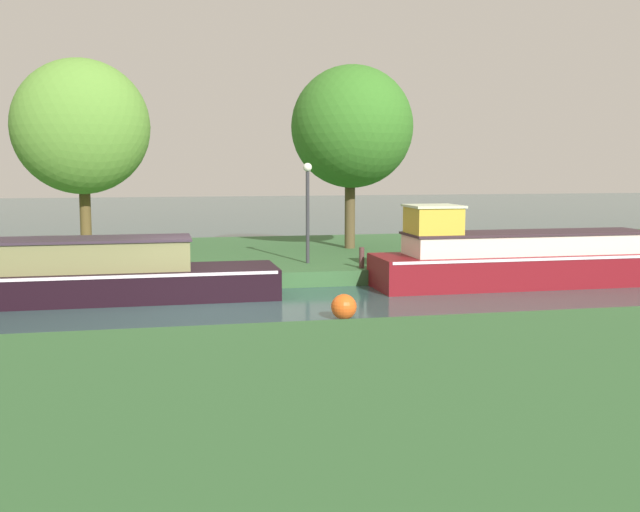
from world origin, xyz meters
The scene contains 10 objects.
ground_plane centered at (0.00, 0.00, 0.00)m, with size 120.00×120.00×0.00m, color #2D4B4B.
riverbank_far centered at (0.00, 7.00, 0.20)m, with size 72.00×10.00×0.40m, color #356034.
riverbank_near centered at (0.00, -9.00, 0.20)m, with size 72.00×10.00×0.40m, color #315D30.
black_barge centered at (-3.11, 1.20, 0.67)m, with size 9.09×2.00×2.16m.
maroon_narrowboat centered at (8.44, 1.20, 0.69)m, with size 8.38×1.97×2.11m.
willow_tree_centre centered at (-3.18, 8.10, 4.27)m, with size 4.22×3.28×5.98m.
willow_tree_right centered at (5.22, 7.04, 4.31)m, with size 3.88×4.09×5.87m.
lamp_post centered at (3.11, 3.77, 2.15)m, with size 0.24×0.24×2.77m.
mooring_post_near centered at (4.30, 2.44, 0.67)m, with size 0.13×0.13×0.55m, color #523130.
channel_buoy centered at (2.67, -2.13, 0.26)m, with size 0.52×0.52×0.52m, color #E55919.
Camera 1 is at (-1.02, -16.84, 3.10)m, focal length 42.83 mm.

